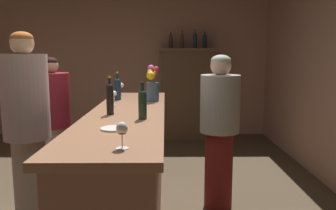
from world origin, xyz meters
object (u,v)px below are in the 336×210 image
object	(u,v)px
display_cabinet	(188,92)
display_bottle_center	(195,40)
display_bottle_left	(171,40)
cheese_plate	(114,129)
patron_tall	(53,123)
bartender	(220,126)
flower_arrangement	(152,85)
wine_glass_mid	(120,86)
patron_near_entrance	(27,129)
display_bottle_midleft	(182,40)
wine_bottle_chardonnay	(142,103)
wine_glass_rear	(122,130)
wine_glass_front	(114,95)
wine_bottle_merlot	(110,97)
bar_counter	(128,168)
display_bottle_midright	(205,41)
wine_bottle_syrah	(118,88)

from	to	relation	value
display_cabinet	display_bottle_center	size ratio (longest dim) A/B	4.80
display_bottle_left	cheese_plate	bearing A→B (deg)	-96.39
display_bottle_center	patron_tall	xyz separation A→B (m)	(-1.73, -2.66, -0.97)
cheese_plate	display_bottle_left	bearing A→B (deg)	83.61
patron_tall	bartender	world-z (taller)	bartender
flower_arrangement	display_bottle_center	bearing A→B (deg)	75.60
wine_glass_mid	bartender	distance (m)	1.42
patron_near_entrance	patron_tall	world-z (taller)	patron_near_entrance
display_bottle_midleft	patron_near_entrance	world-z (taller)	display_bottle_midleft
wine_bottle_chardonnay	bartender	distance (m)	1.05
display_bottle_midleft	bartender	distance (m)	3.07
wine_glass_rear	patron_near_entrance	size ratio (longest dim) A/B	0.09
display_bottle_left	wine_glass_front	bearing A→B (deg)	-101.73
wine_bottle_merlot	display_bottle_left	world-z (taller)	display_bottle_left
wine_bottle_chardonnay	wine_glass_front	xyz separation A→B (m)	(-0.33, 0.70, -0.02)
wine_glass_rear	patron_tall	xyz separation A→B (m)	(-0.96, 1.79, -0.33)
patron_tall	bar_counter	bearing A→B (deg)	14.45
display_bottle_left	display_bottle_center	size ratio (longest dim) A/B	0.89
cheese_plate	display_bottle_midleft	world-z (taller)	display_bottle_midleft
wine_bottle_merlot	wine_glass_mid	bearing A→B (deg)	93.70
wine_glass_front	wine_glass_rear	bearing A→B (deg)	-80.01
wine_glass_mid	flower_arrangement	size ratio (longest dim) A/B	0.40
wine_glass_rear	bartender	xyz separation A→B (m)	(0.77, 1.53, -0.31)
bar_counter	display_bottle_left	xyz separation A→B (m)	(0.44, 3.24, 1.25)
cheese_plate	patron_near_entrance	world-z (taller)	patron_near_entrance
display_bottle_center	display_bottle_midright	xyz separation A→B (m)	(0.18, 0.00, -0.01)
flower_arrangement	cheese_plate	size ratio (longest dim) A/B	2.10
wine_bottle_syrah	patron_tall	bearing A→B (deg)	-165.32
wine_bottle_chardonnay	display_bottle_left	size ratio (longest dim) A/B	0.94
cheese_plate	patron_tall	distance (m)	1.59
display_bottle_midright	patron_near_entrance	xyz separation A→B (m)	(-1.83, -3.50, -0.84)
display_cabinet	cheese_plate	xyz separation A→B (m)	(-0.76, -3.98, 0.20)
cheese_plate	bartender	xyz separation A→B (m)	(0.88, 1.06, -0.22)
wine_bottle_chardonnay	flower_arrangement	size ratio (longest dim) A/B	0.74
wine_glass_rear	display_bottle_midright	xyz separation A→B (m)	(0.94, 4.45, 0.63)
wine_glass_rear	display_bottle_midright	world-z (taller)	display_bottle_midright
cheese_plate	patron_near_entrance	xyz separation A→B (m)	(-0.77, 0.47, -0.11)
bar_counter	wine_bottle_syrah	world-z (taller)	wine_bottle_syrah
wine_glass_front	patron_tall	distance (m)	0.81
bar_counter	flower_arrangement	bearing A→B (deg)	72.38
wine_bottle_chardonnay	wine_glass_rear	world-z (taller)	wine_bottle_chardonnay
bar_counter	wine_bottle_chardonnay	size ratio (longest dim) A/B	10.11
wine_bottle_syrah	wine_glass_rear	world-z (taller)	wine_bottle_syrah
wine_bottle_merlot	bartender	xyz separation A→B (m)	(1.00, 0.49, -0.35)
wine_bottle_merlot	cheese_plate	size ratio (longest dim) A/B	1.75
wine_bottle_merlot	wine_bottle_chardonnay	world-z (taller)	wine_bottle_merlot
wine_bottle_chardonnay	display_bottle_midleft	xyz separation A→B (m)	(0.48, 3.61, 0.61)
flower_arrangement	patron_near_entrance	xyz separation A→B (m)	(-0.98, -0.90, -0.28)
wine_glass_front	patron_near_entrance	xyz separation A→B (m)	(-0.62, -0.60, -0.21)
wine_glass_rear	display_bottle_midleft	bearing A→B (deg)	83.12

